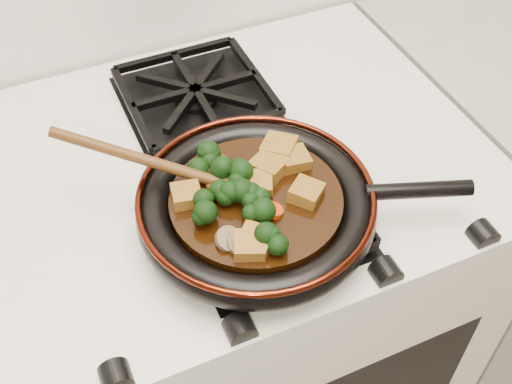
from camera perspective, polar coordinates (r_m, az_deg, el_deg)
name	(u,v)px	position (r m, az deg, el deg)	size (l,w,h in m)	color
stove	(236,316)	(1.32, -1.81, -10.97)	(0.76, 0.60, 0.90)	silver
burner_grate_front	(268,215)	(0.86, 1.06, -2.10)	(0.23, 0.23, 0.03)	black
burner_grate_back	(196,95)	(1.05, -5.38, 8.61)	(0.23, 0.23, 0.03)	black
skillet	(258,205)	(0.83, 0.16, -1.20)	(0.43, 0.31, 0.05)	black
braising_sauce	(256,203)	(0.83, 0.00, -0.98)	(0.22, 0.22, 0.02)	black
tofu_cube_0	(186,196)	(0.82, -6.20, -0.34)	(0.04, 0.04, 0.02)	brown
tofu_cube_1	(255,241)	(0.77, -0.05, -4.41)	(0.04, 0.04, 0.02)	brown
tofu_cube_2	(249,246)	(0.76, -0.62, -4.83)	(0.04, 0.04, 0.02)	brown
tofu_cube_3	(294,159)	(0.86, 3.37, 2.90)	(0.04, 0.04, 0.02)	brown
tofu_cube_4	(269,167)	(0.85, 1.19, 2.25)	(0.04, 0.04, 0.02)	brown
tofu_cube_5	(258,185)	(0.83, 0.19, 0.67)	(0.04, 0.04, 0.02)	brown
tofu_cube_6	(306,193)	(0.82, 4.48, -0.07)	(0.04, 0.04, 0.02)	brown
tofu_cube_7	(279,148)	(0.87, 2.09, 3.89)	(0.04, 0.04, 0.02)	brown
broccoli_floret_0	(254,196)	(0.81, -0.17, -0.32)	(0.06, 0.06, 0.05)	black
broccoli_floret_1	(234,173)	(0.84, -1.98, 1.68)	(0.06, 0.06, 0.05)	black
broccoli_floret_2	(257,212)	(0.79, 0.10, -1.77)	(0.06, 0.06, 0.05)	black
broccoli_floret_3	(197,212)	(0.80, -5.27, -1.82)	(0.06, 0.06, 0.05)	black
broccoli_floret_4	(269,244)	(0.76, 1.20, -4.62)	(0.06, 0.06, 0.05)	black
broccoli_floret_5	(203,163)	(0.85, -4.70, 2.63)	(0.06, 0.06, 0.05)	black
broccoli_floret_6	(229,191)	(0.82, -2.41, 0.10)	(0.06, 0.06, 0.05)	black
carrot_coin_0	(203,174)	(0.85, -4.74, 1.62)	(0.03, 0.03, 0.01)	#B72D05
carrot_coin_1	(255,222)	(0.79, -0.12, -2.69)	(0.03, 0.03, 0.01)	#B72D05
carrot_coin_2	(273,210)	(0.80, 1.49, -1.64)	(0.03, 0.03, 0.01)	#B72D05
carrot_coin_3	(222,164)	(0.86, -3.07, 2.46)	(0.03, 0.03, 0.01)	#B72D05
mushroom_slice_0	(228,239)	(0.77, -2.49, -4.20)	(0.03, 0.03, 0.01)	brown
mushroom_slice_1	(239,242)	(0.77, -1.50, -4.48)	(0.03, 0.03, 0.01)	brown
mushroom_slice_2	(203,172)	(0.85, -4.71, 1.80)	(0.03, 0.03, 0.01)	brown
mushroom_slice_3	(211,165)	(0.86, -4.04, 2.42)	(0.04, 0.04, 0.01)	brown
wooden_spoon	(177,170)	(0.83, -7.03, 1.99)	(0.14, 0.11, 0.23)	#4D2C10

